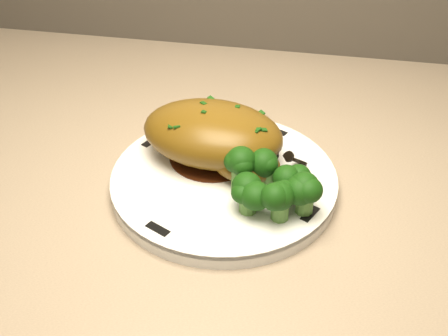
# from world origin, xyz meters

# --- Properties ---
(plate) EXTENTS (0.31, 0.31, 0.02)m
(plate) POSITION_xyz_m (0.41, 1.62, 0.91)
(plate) COLOR white
(plate) RESTS_ON counter
(rim_accent_0) EXTENTS (0.03, 0.02, 0.00)m
(rim_accent_0) POSITION_xyz_m (0.46, 1.72, 0.92)
(rim_accent_0) COLOR black
(rim_accent_0) RESTS_ON plate
(rim_accent_1) EXTENTS (0.02, 0.03, 0.00)m
(rim_accent_1) POSITION_xyz_m (0.32, 1.67, 0.92)
(rim_accent_1) COLOR black
(rim_accent_1) RESTS_ON plate
(rim_accent_2) EXTENTS (0.03, 0.02, 0.00)m
(rim_accent_2) POSITION_xyz_m (0.36, 1.52, 0.92)
(rim_accent_2) COLOR black
(rim_accent_2) RESTS_ON plate
(rim_accent_3) EXTENTS (0.02, 0.03, 0.00)m
(rim_accent_3) POSITION_xyz_m (0.51, 1.57, 0.92)
(rim_accent_3) COLOR black
(rim_accent_3) RESTS_ON plate
(gravy_pool) EXTENTS (0.10, 0.10, 0.00)m
(gravy_pool) POSITION_xyz_m (0.39, 1.65, 0.92)
(gravy_pool) COLOR #3E190B
(gravy_pool) RESTS_ON plate
(chicken_breast) EXTENTS (0.17, 0.13, 0.06)m
(chicken_breast) POSITION_xyz_m (0.40, 1.65, 0.95)
(chicken_breast) COLOR brown
(chicken_breast) RESTS_ON plate
(mushroom_pile) EXTENTS (0.09, 0.06, 0.02)m
(mushroom_pile) POSITION_xyz_m (0.46, 1.64, 0.92)
(mushroom_pile) COLOR black
(mushroom_pile) RESTS_ON plate
(broccoli_florets) EXTENTS (0.10, 0.07, 0.04)m
(broccoli_florets) POSITION_xyz_m (0.47, 1.58, 0.94)
(broccoli_florets) COLOR #598E3C
(broccoli_florets) RESTS_ON plate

